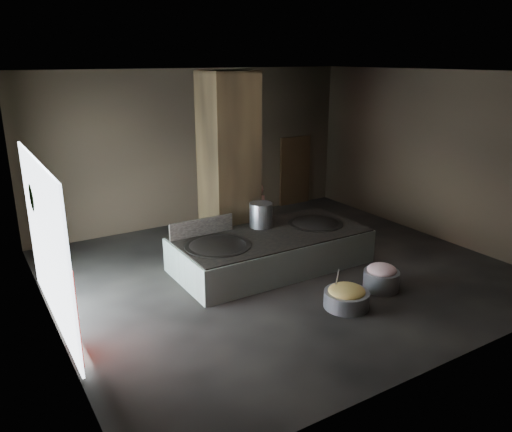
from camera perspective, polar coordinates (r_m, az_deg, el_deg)
floor at (r=11.83m, az=2.75°, el=-6.48°), size 10.00×9.00×0.10m
ceiling at (r=10.80m, az=3.12°, el=16.38°), size 10.00×9.00×0.10m
back_wall at (r=14.99m, az=-7.00°, el=7.81°), size 10.00×0.10×4.50m
front_wall at (r=7.92m, az=21.80°, el=-2.37°), size 10.00×0.10×4.50m
left_wall at (r=9.32m, az=-23.68°, el=0.32°), size 0.10×9.00×4.50m
right_wall at (r=14.50m, az=19.77°, el=6.56°), size 0.10×9.00×4.50m
pillar at (r=12.53m, az=-3.14°, el=5.96°), size 1.20×1.20×4.50m
hearth_platform at (r=11.92m, az=1.75°, el=-3.94°), size 4.59×2.20×0.80m
platform_cap at (r=11.77m, az=1.77°, el=-2.06°), size 4.48×2.15×0.03m
wok_left at (r=11.08m, az=-4.39°, el=-3.77°), size 1.44×1.44×0.40m
wok_left_rim at (r=11.05m, az=-4.40°, el=-3.43°), size 1.47×1.47×0.05m
wok_right at (r=12.58m, az=6.80°, el=-1.17°), size 1.35×1.35×0.38m
wok_right_rim at (r=12.56m, az=6.81°, el=-0.87°), size 1.38×1.38×0.05m
stock_pot at (r=12.14m, az=0.56°, el=0.13°), size 0.56×0.56×0.60m
splash_guard at (r=11.66m, az=-6.23°, el=-1.25°), size 1.59×0.06×0.40m
cook at (r=13.56m, az=0.15°, el=0.48°), size 0.62×0.46×1.56m
veg_basin at (r=10.29m, az=10.28°, el=-9.35°), size 0.99×0.99×0.33m
veg_fill at (r=10.21m, az=10.34°, el=-8.43°), size 0.74×0.74×0.23m
ladle at (r=10.13m, az=9.20°, el=-7.32°), size 0.21×0.32×0.64m
meat_basin at (r=11.16m, az=14.10°, el=-7.12°), size 1.01×1.01×0.42m
meat_fill at (r=11.07m, az=14.20°, el=-5.99°), size 0.63×0.63×0.24m
doorway_near at (r=15.66m, az=-2.70°, el=4.05°), size 1.18×0.08×2.38m
doorway_near_glow at (r=15.61m, az=-1.66°, el=3.82°), size 0.74×0.04×1.75m
doorway_far at (r=16.92m, az=4.47°, el=5.05°), size 1.18×0.08×2.38m
doorway_far_glow at (r=17.13m, az=4.86°, el=5.02°), size 0.84×0.04×1.99m
left_opening at (r=9.72m, az=-22.81°, el=-2.95°), size 0.04×4.20×3.10m
pavilion_sliver at (r=8.83m, az=-20.35°, el=-10.05°), size 0.05×0.90×1.70m
tree_silhouette at (r=10.60m, az=-23.65°, el=2.02°), size 0.28×1.10×1.10m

